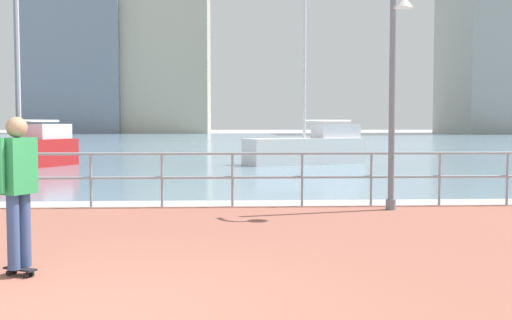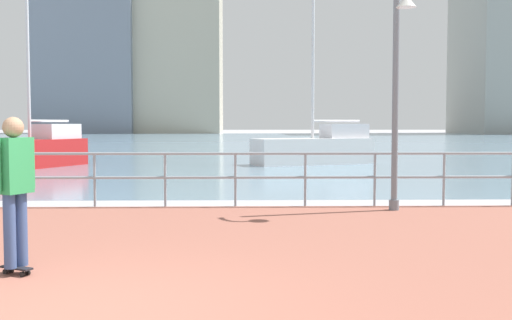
{
  "view_description": "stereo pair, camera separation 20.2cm",
  "coord_description": "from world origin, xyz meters",
  "px_view_note": "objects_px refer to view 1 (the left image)",
  "views": [
    {
      "loc": [
        1.33,
        -5.2,
        1.67
      ],
      "look_at": [
        1.75,
        4.2,
        1.1
      ],
      "focal_mm": 43.03,
      "sensor_mm": 36.0,
      "label": 1
    },
    {
      "loc": [
        1.53,
        -5.21,
        1.67
      ],
      "look_at": [
        1.75,
        4.2,
        1.1
      ],
      "focal_mm": 43.03,
      "sensor_mm": 36.0,
      "label": 2
    }
  ],
  "objects_px": {
    "lamppost": "(396,75)",
    "sailboat_gray": "(308,148)",
    "sailboat_teal": "(24,150)",
    "skateboarder": "(18,181)"
  },
  "relations": [
    {
      "from": "lamppost",
      "to": "sailboat_gray",
      "type": "distance_m",
      "value": 13.61
    },
    {
      "from": "sailboat_teal",
      "to": "skateboarder",
      "type": "bearing_deg",
      "value": -71.97
    },
    {
      "from": "sailboat_gray",
      "to": "sailboat_teal",
      "type": "relative_size",
      "value": 1.0
    },
    {
      "from": "skateboarder",
      "to": "sailboat_gray",
      "type": "relative_size",
      "value": 0.25
    },
    {
      "from": "skateboarder",
      "to": "sailboat_gray",
      "type": "bearing_deg",
      "value": 73.14
    },
    {
      "from": "lamppost",
      "to": "skateboarder",
      "type": "relative_size",
      "value": 2.68
    },
    {
      "from": "lamppost",
      "to": "skateboarder",
      "type": "height_order",
      "value": "lamppost"
    },
    {
      "from": "sailboat_gray",
      "to": "sailboat_teal",
      "type": "xyz_separation_m",
      "value": [
        -10.9,
        -1.65,
        -0.0
      ]
    },
    {
      "from": "skateboarder",
      "to": "lamppost",
      "type": "bearing_deg",
      "value": 41.14
    },
    {
      "from": "skateboarder",
      "to": "sailboat_teal",
      "type": "relative_size",
      "value": 0.25
    }
  ]
}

